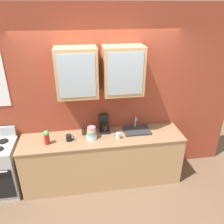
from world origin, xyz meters
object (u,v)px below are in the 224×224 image
(bowl_stack, at_px, (92,133))
(coffee_maker, at_px, (104,125))
(cup_near_sink, at_px, (118,136))
(sink_faucet, at_px, (137,130))
(cup_near_bowls, at_px, (69,138))
(vase, at_px, (47,137))

(bowl_stack, height_order, coffee_maker, coffee_maker)
(bowl_stack, relative_size, cup_near_sink, 1.99)
(sink_faucet, distance_m, bowl_stack, 0.78)
(cup_near_sink, distance_m, cup_near_bowls, 0.78)
(sink_faucet, xyz_separation_m, bowl_stack, (-0.77, -0.11, 0.07))
(vase, bearing_deg, coffee_maker, 15.89)
(sink_faucet, height_order, bowl_stack, sink_faucet)
(cup_near_bowls, bearing_deg, vase, -173.40)
(bowl_stack, distance_m, cup_near_bowls, 0.36)
(cup_near_sink, bearing_deg, sink_faucet, 25.51)
(bowl_stack, relative_size, vase, 0.91)
(vase, distance_m, coffee_maker, 0.95)
(cup_near_bowls, bearing_deg, cup_near_sink, -3.60)
(vase, xyz_separation_m, coffee_maker, (0.92, 0.26, -0.01))
(bowl_stack, bearing_deg, cup_near_bowls, -178.82)
(bowl_stack, relative_size, cup_near_bowls, 1.63)
(bowl_stack, xyz_separation_m, coffee_maker, (0.23, 0.22, 0.01))
(vase, bearing_deg, bowl_stack, 3.78)
(vase, relative_size, coffee_maker, 0.79)
(sink_faucet, distance_m, coffee_maker, 0.56)
(sink_faucet, height_order, cup_near_bowls, sink_faucet)
(cup_near_sink, xyz_separation_m, cup_near_bowls, (-0.78, 0.05, 0.00))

